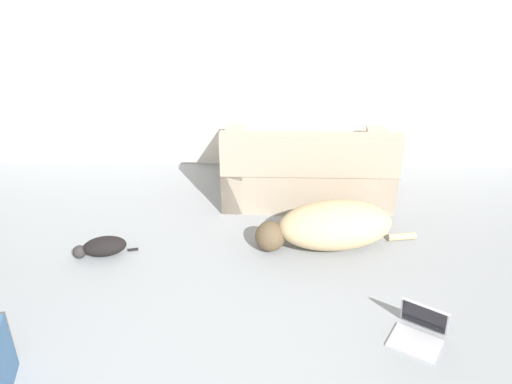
{
  "coord_description": "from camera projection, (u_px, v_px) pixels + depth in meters",
  "views": [
    {
      "loc": [
        0.4,
        -2.01,
        3.03
      ],
      "look_at": [
        0.32,
        1.83,
        0.66
      ],
      "focal_mm": 40.0,
      "sensor_mm": 36.0,
      "label": 1
    }
  ],
  "objects": [
    {
      "name": "wall_back",
      "position": [
        227.0,
        48.0,
        5.62
      ],
      "size": [
        7.21,
        0.06,
        2.57
      ],
      "color": "silver",
      "rests_on": "ground_plane"
    },
    {
      "name": "cat",
      "position": [
        102.0,
        247.0,
        4.86
      ],
      "size": [
        0.55,
        0.27,
        0.17
      ],
      "rotation": [
        0.0,
        0.0,
        3.37
      ],
      "color": "black",
      "rests_on": "ground_plane"
    },
    {
      "name": "laptop_open",
      "position": [
        420.0,
        328.0,
        4.05
      ],
      "size": [
        0.46,
        0.45,
        0.26
      ],
      "rotation": [
        0.0,
        0.0,
        -0.53
      ],
      "color": "#B7B7BC",
      "rests_on": "ground_plane"
    },
    {
      "name": "dog",
      "position": [
        330.0,
        226.0,
        4.91
      ],
      "size": [
        1.45,
        0.63,
        0.41
      ],
      "rotation": [
        0.0,
        0.0,
        3.27
      ],
      "color": "tan",
      "rests_on": "ground_plane"
    },
    {
      "name": "couch",
      "position": [
        307.0,
        171.0,
        5.59
      ],
      "size": [
        1.64,
        0.86,
        0.82
      ],
      "rotation": [
        0.0,
        0.0,
        3.14
      ],
      "color": "tan",
      "rests_on": "ground_plane"
    }
  ]
}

